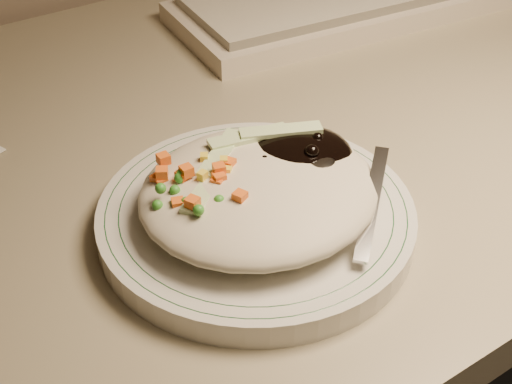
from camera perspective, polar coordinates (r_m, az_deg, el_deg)
desk at (r=0.85m, az=-0.64°, el=-5.29°), size 1.40×0.70×0.74m
plate at (r=0.57m, az=0.00°, el=-2.06°), size 0.25×0.25×0.02m
plate_rim at (r=0.57m, az=0.00°, el=-1.28°), size 0.24×0.24×0.00m
meal at (r=0.56m, az=0.41°, el=0.57°), size 0.20×0.19×0.05m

